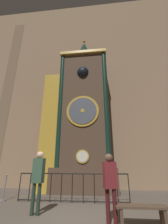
% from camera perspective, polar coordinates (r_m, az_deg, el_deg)
% --- Properties ---
extents(ground_plane, '(28.00, 28.00, 0.00)m').
position_cam_1_polar(ground_plane, '(4.84, -3.56, -36.28)').
color(ground_plane, brown).
extents(cathedral_back_wall, '(24.00, 0.32, 15.70)m').
position_cam_1_polar(cathedral_back_wall, '(12.09, 1.44, 12.71)').
color(cathedral_back_wall, '#997A5B').
rests_on(cathedral_back_wall, ground_plane).
extents(clock_tower, '(4.33, 1.82, 10.33)m').
position_cam_1_polar(clock_tower, '(9.37, -2.19, -1.58)').
color(clock_tower, brown).
rests_on(clock_tower, ground_plane).
extents(railing_fence, '(4.53, 0.05, 1.08)m').
position_cam_1_polar(railing_fence, '(6.78, -4.52, -26.28)').
color(railing_fence, black).
rests_on(railing_fence, ground_plane).
extents(visitor_near, '(0.36, 0.25, 1.82)m').
position_cam_1_polar(visitor_near, '(5.35, -17.07, -21.86)').
color(visitor_near, '#213427').
rests_on(visitor_near, ground_plane).
extents(visitor_far, '(0.39, 0.31, 1.70)m').
position_cam_1_polar(visitor_far, '(4.48, 9.88, -23.95)').
color(visitor_far, '#461518').
rests_on(visitor_far, ground_plane).
extents(stanchion_post, '(0.28, 0.28, 1.01)m').
position_cam_1_polar(stanchion_post, '(7.89, -28.19, -25.26)').
color(stanchion_post, gray).
rests_on(stanchion_post, ground_plane).
extents(visitor_bench, '(1.27, 0.40, 0.44)m').
position_cam_1_polar(visitor_bench, '(4.70, 21.03, -31.78)').
color(visitor_bench, brown).
rests_on(visitor_bench, ground_plane).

